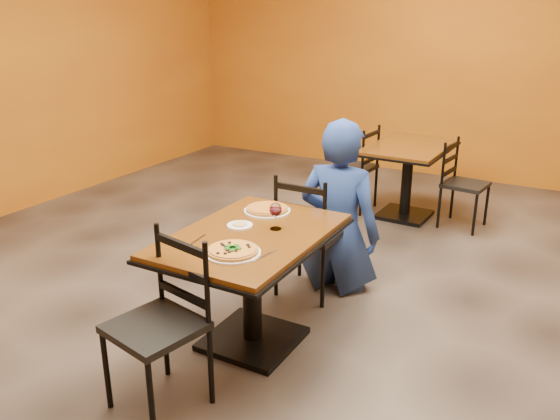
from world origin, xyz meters
The scene contains 18 objects.
floor centered at (0.00, 0.00, 0.00)m, with size 7.00×8.00×0.01m, color black.
wall_back centered at (0.00, 4.00, 1.50)m, with size 7.00×0.01×3.00m, color #B36813.
table_main centered at (0.00, -0.50, 0.56)m, with size 0.83×1.23×0.75m.
table_second centered at (0.13, 2.25, 0.55)m, with size 0.77×1.12×0.75m.
chair_main_near centered at (-0.11, -1.26, 0.47)m, with size 0.42×0.42×0.94m, color black, non-canonical shape.
chair_main_far centered at (0.01, 0.31, 0.46)m, with size 0.42×0.42×0.93m, color black, non-canonical shape.
chair_second_left centered at (-0.44, 2.25, 0.45)m, with size 0.40×0.40×0.89m, color black, non-canonical shape.
chair_second_right centered at (0.71, 2.25, 0.42)m, with size 0.38×0.38×0.85m, color black, non-canonical shape.
diner centered at (0.14, 0.51, 0.65)m, with size 0.64×0.42×1.30m, color navy.
plate_main centered at (0.07, -0.81, 0.76)m, with size 0.31×0.31×0.01m, color white.
pizza_main centered at (0.07, -0.81, 0.77)m, with size 0.28×0.28×0.02m, color #99250B.
plate_far centered at (-0.11, -0.12, 0.76)m, with size 0.31×0.31×0.01m, color white.
pizza_far centered at (-0.11, -0.12, 0.77)m, with size 0.28×0.28×0.02m, color gold.
side_plate centered at (-0.12, -0.44, 0.76)m, with size 0.16×0.16×0.01m, color white.
dip centered at (-0.12, -0.44, 0.76)m, with size 0.09×0.09×0.01m, color tan.
wine_glass centered at (0.10, -0.37, 0.84)m, with size 0.08×0.08×0.18m, color white, non-canonical shape.
fork centered at (-0.21, -0.75, 0.75)m, with size 0.01×0.19×0.00m, color silver.
knife centered at (0.24, -0.75, 0.75)m, with size 0.01×0.21×0.00m, color silver.
Camera 1 is at (1.68, -3.16, 2.00)m, focal length 36.23 mm.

